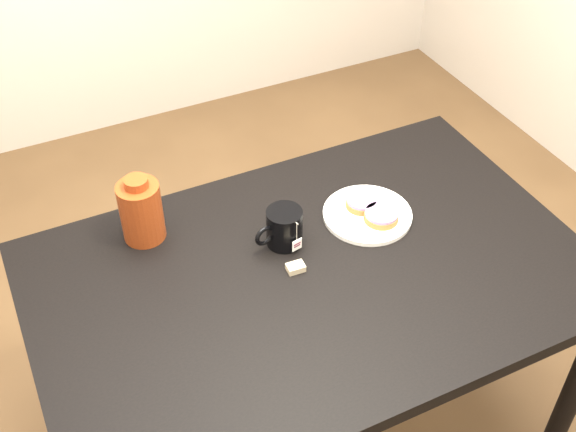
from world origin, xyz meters
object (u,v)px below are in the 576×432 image
at_px(mug, 284,227).
at_px(bagel_package, 141,211).
at_px(plate, 367,214).
at_px(bagel_front, 381,216).
at_px(teabag_pouch, 296,268).
at_px(bagel_back, 362,202).
at_px(table, 312,294).

relative_size(mug, bagel_package, 0.77).
bearing_deg(plate, bagel_front, -65.29).
distance_m(mug, teabag_pouch, 0.12).
bearing_deg(bagel_front, bagel_back, 105.13).
bearing_deg(mug, bagel_front, -21.34).
distance_m(bagel_back, bagel_package, 0.60).
distance_m(table, mug, 0.19).
xyz_separation_m(bagel_back, teabag_pouch, (-0.27, -0.13, -0.02)).
height_order(plate, bagel_front, bagel_front).
height_order(bagel_front, mug, mug).
bearing_deg(bagel_back, mug, -174.03).
relative_size(bagel_back, teabag_pouch, 2.54).
height_order(bagel_back, teabag_pouch, bagel_back).
relative_size(bagel_back, bagel_front, 1.10).
distance_m(plate, bagel_front, 0.05).
bearing_deg(table, plate, 27.74).
height_order(table, mug, mug).
relative_size(table, teabag_pouch, 31.11).
bearing_deg(mug, bagel_back, -5.87).
distance_m(teabag_pouch, bagel_package, 0.43).
relative_size(bagel_front, mug, 0.70).
bearing_deg(mug, plate, -13.08).
bearing_deg(plate, teabag_pouch, -159.65).
bearing_deg(teabag_pouch, bagel_front, 11.78).
bearing_deg(teabag_pouch, table, -31.35).
bearing_deg(table, bagel_back, 33.64).
xyz_separation_m(table, mug, (-0.02, 0.13, 0.14)).
bearing_deg(bagel_front, mug, 170.50).
bearing_deg(mug, bagel_package, 138.09).
xyz_separation_m(bagel_front, mug, (-0.27, 0.05, 0.03)).
height_order(mug, bagel_package, bagel_package).
height_order(bagel_back, bagel_package, bagel_package).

